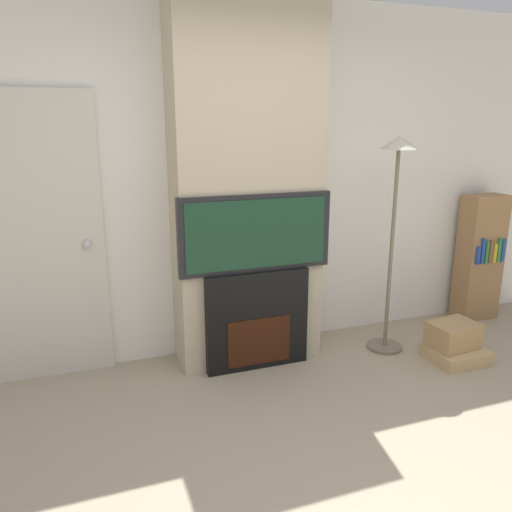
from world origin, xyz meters
name	(u,v)px	position (x,y,z in m)	size (l,w,h in m)	color
wall_back	(237,182)	(0.00, 2.03, 1.35)	(6.00, 0.06, 2.70)	silver
chimney_breast	(247,185)	(0.00, 1.80, 1.35)	(1.09, 0.40, 2.70)	#BCAD8E
fireplace	(256,319)	(0.00, 1.60, 0.37)	(0.78, 0.15, 0.75)	black
television	(256,233)	(0.00, 1.60, 1.03)	(1.13, 0.07, 0.56)	black
floor_lamp	(395,195)	(1.10, 1.53, 1.26)	(0.29, 0.29, 1.70)	#726651
box_stack	(454,344)	(1.48, 1.17, 0.13)	(0.42, 0.37, 0.30)	tan
bookshelf	(480,257)	(2.29, 1.83, 0.58)	(0.38, 0.25, 1.17)	#997047
entry_door	(42,241)	(-1.43, 1.97, 1.01)	(0.82, 0.09, 2.01)	beige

